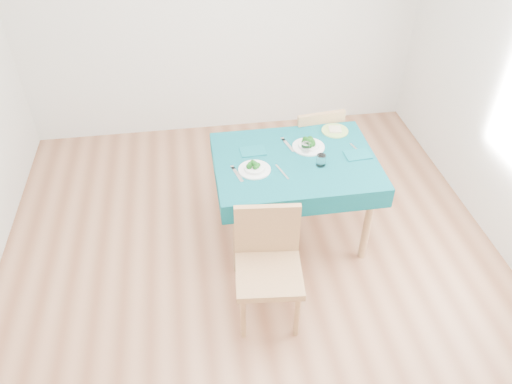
{
  "coord_description": "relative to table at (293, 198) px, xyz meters",
  "views": [
    {
      "loc": [
        -0.39,
        -2.54,
        2.95
      ],
      "look_at": [
        0.0,
        0.0,
        0.85
      ],
      "focal_mm": 35.0,
      "sensor_mm": 36.0,
      "label": 1
    }
  ],
  "objects": [
    {
      "name": "room_shell",
      "position": [
        -0.37,
        -0.45,
        0.97
      ],
      "size": [
        4.02,
        4.52,
        2.73
      ],
      "color": "brown",
      "rests_on": "ground"
    },
    {
      "name": "table",
      "position": [
        0.0,
        0.0,
        0.0
      ],
      "size": [
        1.22,
        0.93,
        0.76
      ],
      "primitive_type": "cube",
      "color": "#074C54",
      "rests_on": "ground"
    },
    {
      "name": "chair_near",
      "position": [
        -0.34,
        -0.8,
        0.17
      ],
      "size": [
        0.49,
        0.52,
        1.1
      ],
      "primitive_type": "cube",
      "rotation": [
        0.0,
        0.0,
        -0.1
      ],
      "color": "#9F754B",
      "rests_on": "ground"
    },
    {
      "name": "chair_far",
      "position": [
        0.3,
        0.67,
        0.14
      ],
      "size": [
        0.46,
        0.5,
        1.03
      ],
      "primitive_type": "cube",
      "rotation": [
        0.0,
        0.0,
        3.25
      ],
      "color": "#9F754B",
      "rests_on": "ground"
    },
    {
      "name": "bowl_near",
      "position": [
        -0.33,
        -0.09,
        0.42
      ],
      "size": [
        0.24,
        0.24,
        0.07
      ],
      "primitive_type": null,
      "color": "white",
      "rests_on": "table"
    },
    {
      "name": "bowl_far",
      "position": [
        0.13,
        0.14,
        0.42
      ],
      "size": [
        0.25,
        0.25,
        0.08
      ],
      "primitive_type": null,
      "color": "white",
      "rests_on": "table"
    },
    {
      "name": "fork_near",
      "position": [
        -0.46,
        -0.12,
        0.38
      ],
      "size": [
        0.07,
        0.19,
        0.0
      ],
      "primitive_type": "cube",
      "rotation": [
        0.0,
        0.0,
        0.26
      ],
      "color": "silver",
      "rests_on": "table"
    },
    {
      "name": "knife_near",
      "position": [
        -0.13,
        -0.14,
        0.38
      ],
      "size": [
        0.07,
        0.19,
        0.0
      ],
      "primitive_type": "cube",
      "rotation": [
        0.0,
        0.0,
        0.3
      ],
      "color": "silver",
      "rests_on": "table"
    },
    {
      "name": "fork_far",
      "position": [
        -0.02,
        0.19,
        0.38
      ],
      "size": [
        0.08,
        0.2,
        0.0
      ],
      "primitive_type": "cube",
      "rotation": [
        0.0,
        0.0,
        0.25
      ],
      "color": "silver",
      "rests_on": "table"
    },
    {
      "name": "knife_far",
      "position": [
        0.5,
        0.04,
        0.38
      ],
      "size": [
        0.07,
        0.21,
        0.0
      ],
      "primitive_type": "cube",
      "rotation": [
        0.0,
        0.0,
        0.27
      ],
      "color": "silver",
      "rests_on": "table"
    },
    {
      "name": "napkin_near",
      "position": [
        -0.3,
        0.15,
        0.38
      ],
      "size": [
        0.2,
        0.14,
        0.01
      ],
      "primitive_type": "cube",
      "rotation": [
        0.0,
        0.0,
        0.05
      ],
      "color": "#0B555D",
      "rests_on": "table"
    },
    {
      "name": "napkin_far",
      "position": [
        0.48,
        -0.02,
        0.38
      ],
      "size": [
        0.2,
        0.15,
        0.01
      ],
      "primitive_type": "cube",
      "rotation": [
        0.0,
        0.0,
        0.05
      ],
      "color": "#0B555D",
      "rests_on": "table"
    },
    {
      "name": "tumbler_center",
      "position": [
        0.09,
        0.08,
        0.42
      ],
      "size": [
        0.07,
        0.07,
        0.08
      ],
      "primitive_type": "cylinder",
      "color": "white",
      "rests_on": "table"
    },
    {
      "name": "tumbler_side",
      "position": [
        0.17,
        -0.1,
        0.42
      ],
      "size": [
        0.07,
        0.07,
        0.09
      ],
      "primitive_type": "cylinder",
      "color": "white",
      "rests_on": "table"
    },
    {
      "name": "side_plate",
      "position": [
        0.4,
        0.34,
        0.38
      ],
      "size": [
        0.22,
        0.22,
        0.01
      ],
      "primitive_type": "cylinder",
      "color": "#9EC660",
      "rests_on": "table"
    },
    {
      "name": "bread_slice",
      "position": [
        0.4,
        0.34,
        0.4
      ],
      "size": [
        0.11,
        0.11,
        0.01
      ],
      "primitive_type": "cube",
      "rotation": [
        0.0,
        0.0,
        -0.16
      ],
      "color": "beige",
      "rests_on": "side_plate"
    }
  ]
}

